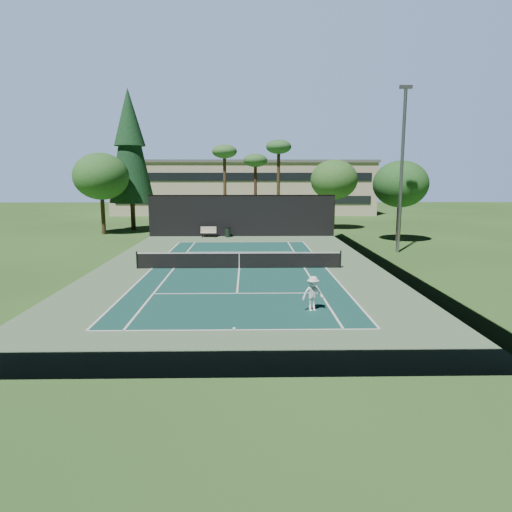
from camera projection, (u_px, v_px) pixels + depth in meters
The scene contains 22 objects.
ground at pixel (239, 268), 28.73m from camera, with size 160.00×160.00×0.00m, color #2D5921.
apron_slab at pixel (239, 268), 28.73m from camera, with size 18.00×32.00×0.01m, color #5B7B56.
court_surface at pixel (239, 268), 28.73m from camera, with size 10.97×23.77×0.01m, color #164841.
court_lines at pixel (239, 268), 28.73m from camera, with size 11.07×23.87×0.01m.
tennis_net at pixel (239, 260), 28.64m from camera, with size 12.90×0.10×1.10m.
fence at pixel (239, 237), 28.46m from camera, with size 18.04×32.05×4.03m.
player at pixel (313, 294), 19.43m from camera, with size 0.98×0.56×1.51m, color white.
tennis_ball_a at pixel (140, 312), 19.22m from camera, with size 0.07×0.07×0.07m, color #D3F537.
tennis_ball_b at pixel (204, 266), 29.31m from camera, with size 0.07×0.07×0.07m, color #C3E434.
tennis_ball_c at pixel (224, 257), 32.53m from camera, with size 0.07×0.07×0.07m, color #DBEC35.
tennis_ball_d at pixel (190, 255), 33.63m from camera, with size 0.06×0.06×0.06m, color #D2E032.
park_bench at pixel (208, 232), 43.75m from camera, with size 1.50×0.45×1.02m.
trash_bin at pixel (228, 232), 43.76m from camera, with size 0.56×0.56×0.95m.
pine_tree at pixel (130, 141), 48.57m from camera, with size 4.80×4.80×15.00m.
palm_a at pixel (225, 155), 50.96m from camera, with size 2.80×2.80×9.32m.
palm_b at pixel (255, 163), 53.14m from camera, with size 2.80×2.80×8.42m.
palm_c at pixel (279, 150), 50.02m from camera, with size 2.80×2.80×9.77m.
decid_tree_a at pixel (334, 180), 49.69m from camera, with size 5.12×5.12×7.62m.
decid_tree_b at pixel (401, 184), 39.97m from camera, with size 4.80×4.80×7.14m.
decid_tree_c at pixel (101, 177), 45.23m from camera, with size 5.44×5.44×8.09m.
campus_building at pixel (244, 187), 73.33m from camera, with size 40.50×12.50×8.30m.
light_pole at pixel (402, 167), 33.79m from camera, with size 0.90×0.25×12.22m.
Camera 1 is at (0.51, -28.20, 5.62)m, focal length 32.00 mm.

